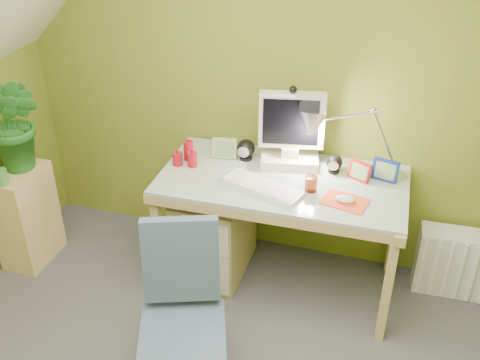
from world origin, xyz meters
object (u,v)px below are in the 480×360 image
(desk_lamp, at_px, (371,126))
(side_ledge, at_px, (27,216))
(radiator, at_px, (453,262))
(potted_plant, at_px, (15,124))
(monitor, at_px, (292,126))
(task_chair, at_px, (183,335))
(desk, at_px, (280,232))

(desk_lamp, relative_size, side_ledge, 0.95)
(side_ledge, xyz_separation_m, radiator, (2.68, 0.50, -0.12))
(potted_plant, height_order, radiator, potted_plant)
(desk_lamp, distance_m, radiator, 1.05)
(monitor, bearing_deg, side_ledge, -176.46)
(side_ledge, bearing_deg, task_chair, -27.34)
(task_chair, xyz_separation_m, radiator, (1.27, 1.22, -0.20))
(radiator, bearing_deg, desk, -170.45)
(side_ledge, height_order, radiator, side_ledge)
(side_ledge, height_order, task_chair, task_chair)
(radiator, bearing_deg, task_chair, -139.13)
(desk_lamp, relative_size, radiator, 1.47)
(monitor, relative_size, task_chair, 0.61)
(potted_plant, bearing_deg, side_ledge, -122.40)
(desk, relative_size, monitor, 2.82)
(desk_lamp, distance_m, side_ledge, 2.26)
(potted_plant, height_order, task_chair, potted_plant)
(desk, bearing_deg, radiator, 11.09)
(desk, bearing_deg, desk_lamp, 20.43)
(desk_lamp, xyz_separation_m, task_chair, (-0.68, -1.17, -0.66))
(desk, height_order, side_ledge, desk)
(task_chair, relative_size, radiator, 1.92)
(desk_lamp, height_order, radiator, desk_lamp)
(potted_plant, bearing_deg, radiator, 9.57)
(side_ledge, distance_m, task_chair, 1.58)
(radiator, bearing_deg, potted_plant, -173.35)
(task_chair, distance_m, radiator, 1.78)
(desk, distance_m, task_chair, 1.02)
(monitor, relative_size, potted_plant, 0.81)
(desk_lamp, relative_size, task_chair, 0.77)
(monitor, bearing_deg, potted_plant, -177.85)
(monitor, relative_size, side_ledge, 0.75)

